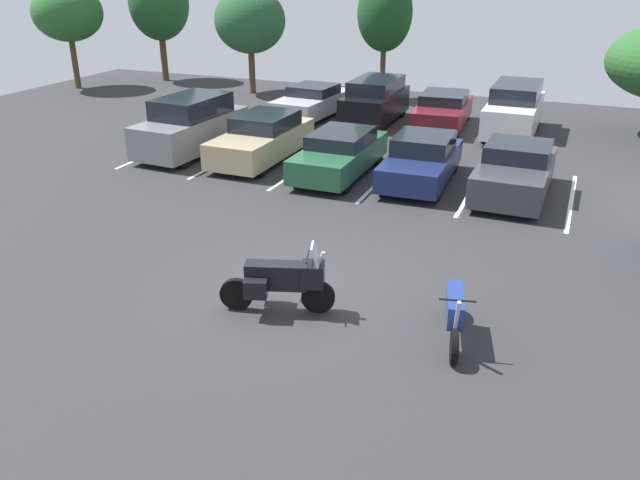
# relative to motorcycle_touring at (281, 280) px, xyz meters

# --- Properties ---
(ground) EXTENTS (44.00, 44.00, 0.10)m
(ground) POSITION_rel_motorcycle_touring_xyz_m (-0.26, 0.87, -0.72)
(ground) COLOR #2D2D30
(motorcycle_touring) EXTENTS (2.19, 1.10, 1.44)m
(motorcycle_touring) POSITION_rel_motorcycle_touring_xyz_m (0.00, 0.00, 0.00)
(motorcycle_touring) COLOR black
(motorcycle_touring) RESTS_ON ground
(motorcycle_second) EXTENTS (0.75, 2.10, 1.24)m
(motorcycle_second) POSITION_rel_motorcycle_touring_xyz_m (3.30, 0.27, -0.12)
(motorcycle_second) COLOR black
(motorcycle_second) RESTS_ON ground
(parking_stripes) EXTENTS (14.12, 5.01, 0.01)m
(parking_stripes) POSITION_rel_motorcycle_touring_xyz_m (-2.04, 8.70, -0.67)
(parking_stripes) COLOR silver
(parking_stripes) RESTS_ON ground
(car_grey) EXTENTS (2.13, 4.73, 1.98)m
(car_grey) POSITION_rel_motorcycle_touring_xyz_m (-7.73, 8.84, 0.29)
(car_grey) COLOR slate
(car_grey) RESTS_ON ground
(car_tan) EXTENTS (1.87, 4.72, 1.54)m
(car_tan) POSITION_rel_motorcycle_touring_xyz_m (-5.04, 9.00, 0.07)
(car_tan) COLOR tan
(car_tan) RESTS_ON ground
(car_green) EXTENTS (1.80, 4.55, 1.38)m
(car_green) POSITION_rel_motorcycle_touring_xyz_m (-2.03, 8.50, 0.02)
(car_green) COLOR #235638
(car_green) RESTS_ON ground
(car_navy) EXTENTS (1.96, 4.33, 1.45)m
(car_navy) POSITION_rel_motorcycle_touring_xyz_m (0.54, 8.74, 0.03)
(car_navy) COLOR navy
(car_navy) RESTS_ON ground
(car_charcoal) EXTENTS (1.97, 4.26, 1.51)m
(car_charcoal) POSITION_rel_motorcycle_touring_xyz_m (3.32, 8.60, 0.05)
(car_charcoal) COLOR #38383D
(car_charcoal) RESTS_ON ground
(car_far_silver) EXTENTS (2.22, 4.54, 1.35)m
(car_far_silver) POSITION_rel_motorcycle_touring_xyz_m (-6.02, 15.60, -0.02)
(car_far_silver) COLOR #B7B7BC
(car_far_silver) RESTS_ON ground
(car_far_black) EXTENTS (1.84, 4.21, 1.80)m
(car_far_black) POSITION_rel_motorcycle_touring_xyz_m (-3.22, 15.71, 0.24)
(car_far_black) COLOR black
(car_far_black) RESTS_ON ground
(car_far_maroon) EXTENTS (2.12, 4.47, 1.37)m
(car_far_maroon) POSITION_rel_motorcycle_touring_xyz_m (-0.42, 15.94, 0.01)
(car_far_maroon) COLOR maroon
(car_far_maroon) RESTS_ON ground
(car_far_white) EXTENTS (1.82, 4.81, 1.93)m
(car_far_white) POSITION_rel_motorcycle_touring_xyz_m (2.38, 15.87, 0.29)
(car_far_white) COLOR white
(car_far_white) RESTS_ON ground
(tree_center_right) EXTENTS (3.47, 3.47, 5.09)m
(tree_center_right) POSITION_rel_motorcycle_touring_xyz_m (-10.91, 19.30, 2.84)
(tree_center_right) COLOR #4C3823
(tree_center_right) RESTS_ON ground
(tree_far_right) EXTENTS (3.21, 3.21, 6.02)m
(tree_far_right) POSITION_rel_motorcycle_touring_xyz_m (-17.15, 20.66, 3.40)
(tree_far_right) COLOR #4C3823
(tree_far_right) RESTS_ON ground
(tree_center_left) EXTENTS (3.50, 3.50, 5.20)m
(tree_center_left) POSITION_rel_motorcycle_touring_xyz_m (-20.08, 16.93, 3.10)
(tree_center_left) COLOR #4C3823
(tree_center_left) RESTS_ON ground
(tree_left) EXTENTS (2.56, 2.56, 5.72)m
(tree_left) POSITION_rel_motorcycle_touring_xyz_m (-4.35, 20.28, 3.29)
(tree_left) COLOR #4C3823
(tree_left) RESTS_ON ground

